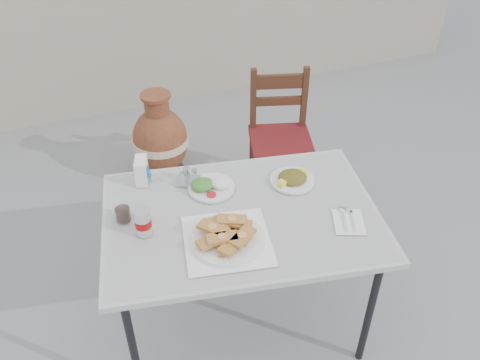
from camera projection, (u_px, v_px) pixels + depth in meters
name	position (u px, v px, depth m)	size (l,w,h in m)	color
ground	(265.00, 311.00, 2.67)	(80.00, 80.00, 0.00)	slate
cafe_table	(242.00, 223.00, 2.22)	(1.32, 1.02, 0.72)	black
pide_plate	(227.00, 235.00, 2.04)	(0.41, 0.41, 0.07)	white
salad_rice_plate	(211.00, 185.00, 2.32)	(0.22, 0.22, 0.05)	white
salad_chopped_plate	(292.00, 178.00, 2.36)	(0.21, 0.21, 0.04)	white
soda_can	(143.00, 222.00, 2.06)	(0.07, 0.07, 0.13)	silver
cola_glass	(123.00, 212.00, 2.14)	(0.07, 0.07, 0.10)	white
napkin_holder	(142.00, 170.00, 2.34)	(0.09, 0.11, 0.12)	white
condiment_caddy	(188.00, 178.00, 2.35)	(0.13, 0.12, 0.08)	silver
cutlery_napkin	(348.00, 219.00, 2.16)	(0.18, 0.20, 0.01)	white
chair	(280.00, 137.00, 3.19)	(0.47, 0.47, 0.85)	#36170E
terracotta_urn	(161.00, 141.00, 3.40)	(0.38, 0.38, 0.66)	brown
back_wall	(143.00, 32.00, 4.14)	(6.00, 0.25, 1.20)	gray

